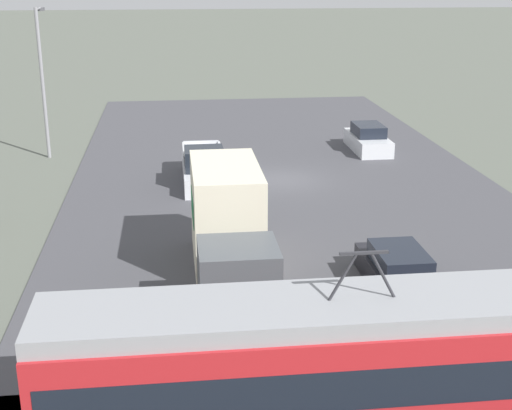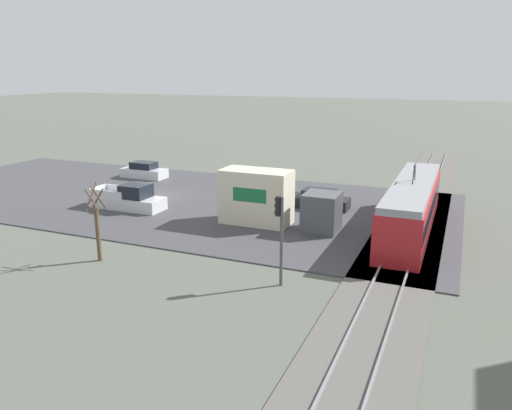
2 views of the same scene
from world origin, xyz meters
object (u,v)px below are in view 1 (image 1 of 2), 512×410
(light_rail_tram, at_px, (358,365))
(pickup_truck, at_px, (204,169))
(box_truck, at_px, (229,230))
(sedan_car_0, at_px, (399,273))
(street_lamp_near_crossing, at_px, (42,73))
(sedan_car_1, at_px, (368,140))

(light_rail_tram, relative_size, pickup_truck, 2.51)
(box_truck, bearing_deg, pickup_truck, -88.39)
(pickup_truck, relative_size, sedan_car_0, 1.25)
(pickup_truck, relative_size, street_lamp_near_crossing, 0.69)
(pickup_truck, distance_m, sedan_car_1, 11.48)
(box_truck, bearing_deg, street_lamp_near_crossing, -63.85)
(box_truck, xyz_separation_m, sedan_car_1, (-9.67, -17.20, -1.08))
(street_lamp_near_crossing, bearing_deg, sedan_car_0, 126.03)
(light_rail_tram, height_order, street_lamp_near_crossing, street_lamp_near_crossing)
(light_rail_tram, xyz_separation_m, sedan_car_0, (-3.30, -7.16, -1.02))
(sedan_car_0, height_order, street_lamp_near_crossing, street_lamp_near_crossing)
(sedan_car_1, bearing_deg, light_rail_tram, -105.79)
(light_rail_tram, xyz_separation_m, sedan_car_1, (-7.39, -26.12, -0.96))
(pickup_truck, bearing_deg, light_rail_tram, 97.25)
(light_rail_tram, relative_size, sedan_car_1, 3.25)
(light_rail_tram, height_order, pickup_truck, light_rail_tram)
(light_rail_tram, distance_m, pickup_truck, 20.66)
(box_truck, bearing_deg, light_rail_tram, 104.34)
(box_truck, distance_m, sedan_car_1, 19.76)
(sedan_car_1, distance_m, street_lamp_near_crossing, 19.07)
(sedan_car_0, bearing_deg, sedan_car_1, -102.18)
(box_truck, xyz_separation_m, street_lamp_near_crossing, (8.93, -18.19, 3.01))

